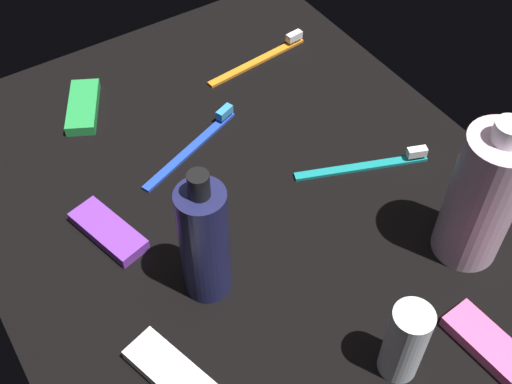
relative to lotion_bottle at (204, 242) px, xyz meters
The scene contains 11 objects.
ground_plane 15.20cm from the lotion_bottle, 121.44° to the left, with size 84.00×64.00×1.20cm, color black.
lotion_bottle is the anchor object (origin of this frame).
bodywash_bottle 30.52cm from the lotion_bottle, 67.07° to the left, with size 7.59×7.59×19.89cm.
deodorant_stick 22.56cm from the lotion_bottle, 30.44° to the left, with size 4.08×4.08×10.27cm, color silver.
toothbrush_blue 23.53cm from the lotion_bottle, 154.21° to the left, with size 7.52×17.25×2.10cm.
toothbrush_teal 28.32cm from the lotion_bottle, 98.94° to the left, with size 7.66×17.21×2.10cm.
toothbrush_orange 42.07cm from the lotion_bottle, 138.15° to the left, with size 3.03×18.03×2.10cm.
snack_bar_white 13.72cm from the lotion_bottle, 49.20° to the right, with size 10.40×4.00×1.50cm, color white.
snack_bar_pink 31.92cm from the lotion_bottle, 41.88° to the left, with size 10.40×4.00×1.50cm, color #E55999.
snack_bar_purple 15.96cm from the lotion_bottle, 152.49° to the right, with size 10.40×4.00×1.50cm, color purple.
snack_bar_green 35.74cm from the lotion_bottle, behind, with size 10.40×4.00×1.50cm, color green.
Camera 1 is at (43.68, -28.29, 63.17)cm, focal length 45.96 mm.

